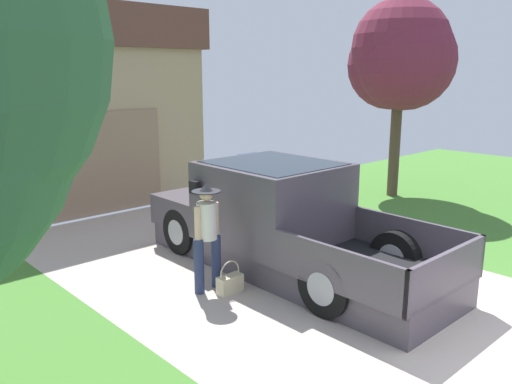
% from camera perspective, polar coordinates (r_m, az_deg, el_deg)
% --- Properties ---
extents(pickup_truck, '(2.03, 5.29, 1.69)m').
position_cam_1_polar(pickup_truck, '(8.39, 2.14, -3.14)').
color(pickup_truck, '#4D454F').
rests_on(pickup_truck, ground).
extents(person_with_hat, '(0.47, 0.41, 1.58)m').
position_cam_1_polar(person_with_hat, '(7.40, -5.42, -4.37)').
color(person_with_hat, navy).
rests_on(person_with_hat, ground).
extents(handbag, '(0.39, 0.17, 0.48)m').
position_cam_1_polar(handbag, '(7.52, -2.88, -9.94)').
color(handbag, beige).
rests_on(handbag, ground).
extents(front_yard_tree, '(2.70, 2.92, 4.83)m').
position_cam_1_polar(front_yard_tree, '(13.33, 15.56, 14.05)').
color(front_yard_tree, brown).
rests_on(front_yard_tree, ground).
extents(wheeled_trash_bin, '(0.60, 0.72, 1.08)m').
position_cam_1_polar(wheeled_trash_bin, '(13.02, 0.06, 1.98)').
color(wheeled_trash_bin, navy).
rests_on(wheeled_trash_bin, ground).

